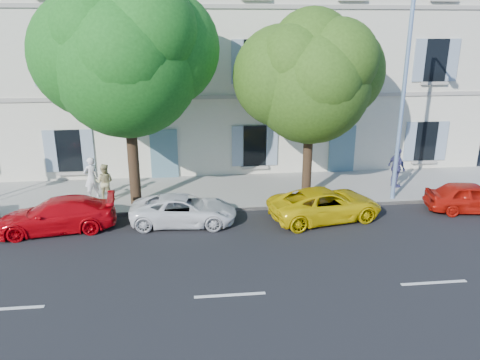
{
  "coord_description": "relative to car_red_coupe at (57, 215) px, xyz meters",
  "views": [
    {
      "loc": [
        -0.99,
        -15.36,
        7.13
      ],
      "look_at": [
        0.95,
        2.0,
        1.4
      ],
      "focal_mm": 35.0,
      "sensor_mm": 36.0,
      "label": 1
    }
  ],
  "objects": [
    {
      "name": "pedestrian_a",
      "position": [
        0.73,
        2.96,
        0.44
      ],
      "size": [
        0.79,
        0.72,
        1.8
      ],
      "primitive_type": "imported",
      "rotation": [
        0.0,
        0.0,
        3.71
      ],
      "color": "white",
      "rests_on": "sidewalk"
    },
    {
      "name": "kerb",
      "position": [
        5.88,
        1.2,
        -0.53
      ],
      "size": [
        36.0,
        0.16,
        0.16
      ],
      "primitive_type": "cube",
      "color": "#9E998E",
      "rests_on": "ground"
    },
    {
      "name": "tree_right",
      "position": [
        9.84,
        2.2,
        4.34
      ],
      "size": [
        4.85,
        4.85,
        7.48
      ],
      "color": "#3A2819",
      "rests_on": "sidewalk"
    },
    {
      "name": "car_white_coupe",
      "position": [
        4.6,
        0.12,
        -0.05
      ],
      "size": [
        4.11,
        2.13,
        1.11
      ],
      "primitive_type": "imported",
      "rotation": [
        0.0,
        0.0,
        1.5
      ],
      "color": "white",
      "rests_on": "ground"
    },
    {
      "name": "sidewalk",
      "position": [
        5.88,
        3.37,
        -0.53
      ],
      "size": [
        36.0,
        4.5,
        0.15
      ],
      "primitive_type": "cube",
      "color": "#A09E96",
      "rests_on": "ground"
    },
    {
      "name": "pedestrian_c",
      "position": [
        14.2,
        2.95,
        0.45
      ],
      "size": [
        0.7,
        1.14,
        1.82
      ],
      "primitive_type": "imported",
      "rotation": [
        0.0,
        0.0,
        1.83
      ],
      "color": "#43437B",
      "rests_on": "sidewalk"
    },
    {
      "name": "car_red_hatchback",
      "position": [
        16.13,
        0.06,
        0.0
      ],
      "size": [
        3.74,
        1.94,
        1.22
      ],
      "primitive_type": "imported",
      "rotation": [
        0.0,
        0.0,
        1.43
      ],
      "color": "#B5150B",
      "rests_on": "ground"
    },
    {
      "name": "pedestrian_b",
      "position": [
        1.31,
        2.65,
        0.33
      ],
      "size": [
        0.85,
        0.7,
        1.58
      ],
      "primitive_type": "imported",
      "rotation": [
        0.0,
        0.0,
        2.99
      ],
      "color": "tan",
      "rests_on": "sidewalk"
    },
    {
      "name": "car_red_coupe",
      "position": [
        0.0,
        0.0,
        0.0
      ],
      "size": [
        4.36,
        2.2,
        1.21
      ],
      "primitive_type": "imported",
      "rotation": [
        0.0,
        0.0,
        4.84
      ],
      "color": "#BC050D",
      "rests_on": "ground"
    },
    {
      "name": "street_lamp",
      "position": [
        13.46,
        1.34,
        4.3
      ],
      "size": [
        0.33,
        1.79,
        8.39
      ],
      "color": "#7293BF",
      "rests_on": "sidewalk"
    },
    {
      "name": "ground",
      "position": [
        5.88,
        -1.08,
        -0.61
      ],
      "size": [
        90.0,
        90.0,
        0.0
      ],
      "primitive_type": "plane",
      "color": "black"
    },
    {
      "name": "tree_left",
      "position": [
        2.62,
        2.11,
        5.21
      ],
      "size": [
        5.68,
        5.68,
        8.8
      ],
      "color": "#3A2819",
      "rests_on": "sidewalk"
    },
    {
      "name": "building",
      "position": [
        5.88,
        9.12,
        5.39
      ],
      "size": [
        28.0,
        7.0,
        12.0
      ],
      "primitive_type": "cube",
      "color": "beige",
      "rests_on": "ground"
    },
    {
      "name": "car_yellow_supercar",
      "position": [
        10.05,
        -0.04,
        0.01
      ],
      "size": [
        4.71,
        2.84,
        1.22
      ],
      "primitive_type": "imported",
      "rotation": [
        0.0,
        0.0,
        1.77
      ],
      "color": "#E2C009",
      "rests_on": "ground"
    }
  ]
}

